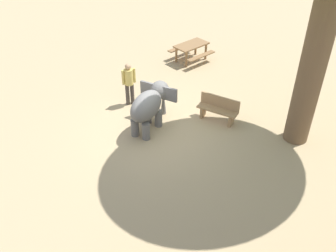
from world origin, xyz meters
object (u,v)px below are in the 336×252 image
at_px(wooden_bench, 218,108).
at_px(picnic_table_near, 191,48).
at_px(elephant, 149,104).
at_px(person_handler, 129,81).

relative_size(wooden_bench, picnic_table_near, 0.78).
bearing_deg(elephant, wooden_bench, -52.12).
xyz_separation_m(elephant, person_handler, (-0.02, -1.68, 0.05)).
bearing_deg(elephant, picnic_table_near, 9.74).
relative_size(person_handler, wooden_bench, 1.15).
distance_m(person_handler, wooden_bench, 3.31).
bearing_deg(person_handler, wooden_bench, 48.66).
xyz_separation_m(wooden_bench, picnic_table_near, (-1.64, -4.43, 0.12)).
distance_m(wooden_bench, picnic_table_near, 4.73).
bearing_deg(wooden_bench, picnic_table_near, -51.46).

